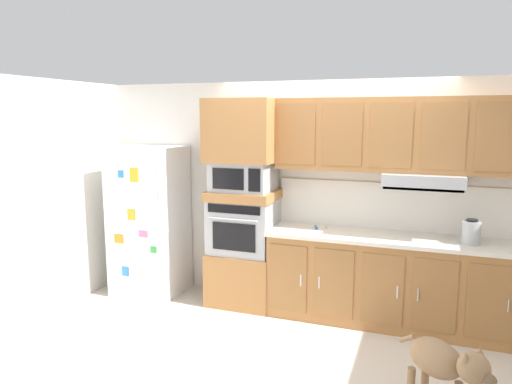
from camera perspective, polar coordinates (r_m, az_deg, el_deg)
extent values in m
plane|color=beige|center=(4.68, 5.86, -17.77)|extent=(9.60, 9.60, 0.00)
cube|color=silver|center=(5.33, 9.03, -0.29)|extent=(6.20, 0.12, 2.50)
cube|color=silver|center=(5.62, -22.78, -0.41)|extent=(0.12, 7.10, 2.50)
cube|color=white|center=(5.78, -12.75, -3.40)|extent=(0.76, 0.70, 1.76)
cylinder|color=silver|center=(5.28, -11.93, -3.45)|extent=(0.02, 0.02, 1.10)
cube|color=gold|center=(5.36, -14.53, 2.01)|extent=(0.11, 0.01, 0.16)
cube|color=green|center=(5.41, -12.25, -6.83)|extent=(0.09, 0.01, 0.08)
cube|color=#337FDB|center=(5.46, -16.04, 2.11)|extent=(0.07, 0.01, 0.08)
cube|color=pink|center=(5.43, -13.50, -4.97)|extent=(0.11, 0.01, 0.07)
cube|color=gold|center=(5.47, -14.86, -2.67)|extent=(0.09, 0.01, 0.12)
cube|color=orange|center=(5.64, -16.26, -5.45)|extent=(0.12, 0.01, 0.10)
cube|color=#337FDB|center=(5.71, -15.53, -9.23)|extent=(0.09, 0.01, 0.11)
cube|color=#A8703D|center=(5.47, -1.45, -10.20)|extent=(0.74, 0.62, 0.60)
cube|color=#A8AAAF|center=(5.30, -1.48, -4.08)|extent=(0.70, 0.58, 0.60)
cube|color=black|center=(5.05, -2.71, -5.46)|extent=(0.49, 0.01, 0.30)
cube|color=black|center=(4.99, -2.74, -2.12)|extent=(0.60, 0.01, 0.09)
cylinder|color=#A8AAAF|center=(4.99, -2.84, -3.36)|extent=(0.56, 0.02, 0.02)
cube|color=#A8703D|center=(5.23, -1.50, -0.35)|extent=(0.74, 0.62, 0.10)
cube|color=#A8AAAF|center=(5.20, -1.50, 1.93)|extent=(0.64, 0.53, 0.32)
cube|color=black|center=(4.98, -3.42, 1.59)|extent=(0.35, 0.01, 0.22)
cube|color=black|center=(4.87, -0.22, 1.44)|extent=(0.13, 0.01, 0.24)
cube|color=#A8703D|center=(5.16, -1.53, 7.44)|extent=(0.74, 0.62, 0.68)
cube|color=#A8703D|center=(5.09, 17.99, -10.53)|extent=(2.84, 0.60, 0.88)
cube|color=#9A6738|center=(4.96, 3.86, -10.37)|extent=(0.40, 0.01, 0.70)
cylinder|color=#BCBCC1|center=(4.91, 5.42, -10.59)|extent=(0.01, 0.01, 0.12)
cube|color=#9A6738|center=(4.86, 9.32, -10.90)|extent=(0.40, 0.01, 0.70)
cylinder|color=#BCBCC1|center=(4.87, 7.62, -10.80)|extent=(0.01, 0.01, 0.12)
cube|color=#9A6738|center=(4.80, 14.98, -11.35)|extent=(0.40, 0.01, 0.70)
cylinder|color=#BCBCC1|center=(4.78, 16.69, -11.52)|extent=(0.01, 0.01, 0.12)
cube|color=#9A6738|center=(4.79, 20.74, -11.69)|extent=(0.40, 0.01, 0.70)
cylinder|color=#BCBCC1|center=(4.78, 19.00, -11.66)|extent=(0.01, 0.01, 0.12)
cube|color=#9A6738|center=(4.83, 26.47, -11.91)|extent=(0.40, 0.01, 0.70)
cylinder|color=#BCBCC1|center=(4.84, 28.20, -12.02)|extent=(0.01, 0.01, 0.12)
cube|color=silver|center=(4.95, 18.25, -5.51)|extent=(2.88, 0.64, 0.04)
cube|color=white|center=(5.18, 18.52, -1.83)|extent=(2.88, 0.02, 0.50)
cube|color=#A8703D|center=(4.94, 18.91, 6.52)|extent=(2.84, 0.34, 0.74)
cube|color=#A8AAAF|center=(4.90, 19.55, 1.30)|extent=(0.76, 0.48, 0.14)
cube|color=black|center=(4.69, 19.48, 0.30)|extent=(0.72, 0.04, 0.02)
cube|color=#9A6738|center=(4.93, 4.89, 6.98)|extent=(0.40, 0.01, 0.63)
cube|color=#9A6738|center=(4.83, 10.36, 6.82)|extent=(0.40, 0.01, 0.63)
cube|color=#9A6738|center=(4.77, 16.00, 6.59)|extent=(0.40, 0.01, 0.63)
cube|color=#9A6738|center=(4.76, 21.72, 6.29)|extent=(0.40, 0.01, 0.63)
cube|color=#9A6738|center=(4.80, 27.40, 5.93)|extent=(0.40, 0.01, 0.63)
cylinder|color=blue|center=(5.12, 7.28, -4.25)|extent=(0.06, 0.10, 0.03)
cylinder|color=silver|center=(5.13, 8.50, -4.25)|extent=(0.05, 0.12, 0.01)
cylinder|color=#A8AAAF|center=(4.89, 24.58, -4.50)|extent=(0.17, 0.17, 0.22)
cylinder|color=black|center=(4.87, 24.68, -3.13)|extent=(0.10, 0.10, 0.02)
ellipsoid|color=#997551|center=(3.83, 20.91, -18.21)|extent=(0.50, 0.48, 0.27)
sphere|color=#997551|center=(3.63, 24.82, -18.75)|extent=(0.21, 0.21, 0.21)
ellipsoid|color=brown|center=(3.59, 26.24, -19.59)|extent=(0.14, 0.14, 0.08)
cone|color=#997551|center=(3.65, 25.48, -17.00)|extent=(0.06, 0.06, 0.07)
cone|color=#997551|center=(3.54, 23.99, -17.72)|extent=(0.06, 0.06, 0.07)
cylinder|color=#997551|center=(3.99, 17.79, -16.49)|extent=(0.14, 0.13, 0.12)
cylinder|color=#997551|center=(4.09, 19.74, -20.48)|extent=(0.06, 0.06, 0.26)
cylinder|color=#997551|center=(3.99, 18.21, -21.17)|extent=(0.06, 0.06, 0.26)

